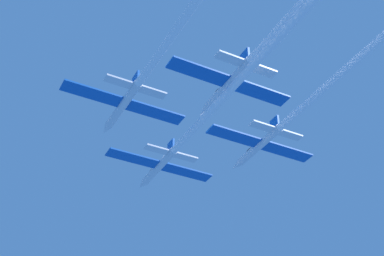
# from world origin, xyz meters

# --- Properties ---
(jet_lead) EXTENTS (20.26, 55.78, 3.36)m
(jet_lead) POSITION_xyz_m (0.49, -14.03, -0.70)
(jet_lead) COLOR silver
(jet_left_wing) EXTENTS (20.26, 60.78, 3.36)m
(jet_left_wing) POSITION_xyz_m (-11.86, -29.21, 0.37)
(jet_left_wing) COLOR silver
(jet_right_wing) EXTENTS (20.26, 63.84, 3.36)m
(jet_right_wing) POSITION_xyz_m (13.06, -31.64, -0.41)
(jet_right_wing) COLOR silver
(jet_slot) EXTENTS (20.26, 64.11, 3.36)m
(jet_slot) POSITION_xyz_m (0.24, -42.94, 0.30)
(jet_slot) COLOR silver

